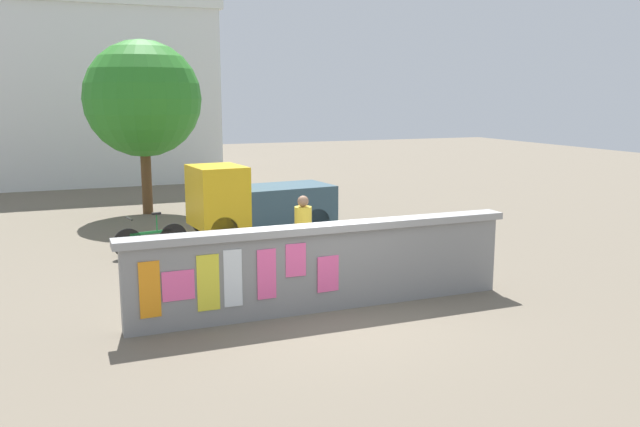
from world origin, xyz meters
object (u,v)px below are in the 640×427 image
(person_walking, at_px, (303,227))
(tree_roadside, at_px, (143,99))
(motorcycle, at_px, (248,271))
(auto_rickshaw_truck, at_px, (255,201))
(bicycle_near, at_px, (151,239))

(person_walking, bearing_deg, tree_roadside, 103.09)
(motorcycle, bearing_deg, auto_rickshaw_truck, 72.16)
(tree_roadside, bearing_deg, bicycle_near, -96.60)
(auto_rickshaw_truck, xyz_separation_m, motorcycle, (-1.57, -4.87, -0.44))
(motorcycle, distance_m, tree_roadside, 9.69)
(auto_rickshaw_truck, xyz_separation_m, bicycle_near, (-2.76, -1.07, -0.54))
(bicycle_near, distance_m, tree_roadside, 6.25)
(person_walking, distance_m, tree_roadside, 8.91)
(auto_rickshaw_truck, bearing_deg, tree_roadside, 116.24)
(motorcycle, height_order, person_walking, person_walking)
(bicycle_near, distance_m, person_walking, 3.96)
(bicycle_near, bearing_deg, motorcycle, -72.59)
(auto_rickshaw_truck, relative_size, bicycle_near, 2.21)
(motorcycle, bearing_deg, tree_roadside, 93.53)
(auto_rickshaw_truck, height_order, person_walking, auto_rickshaw_truck)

